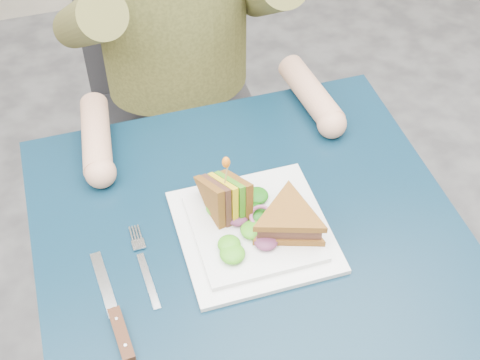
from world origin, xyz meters
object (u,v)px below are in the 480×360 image
object	(u,v)px
chair	(172,82)
knife	(118,324)
plate	(254,230)
table	(254,268)
fork	(145,268)
sandwich_upright	(227,199)
sandwich_flat	(289,221)

from	to	relation	value
chair	knife	world-z (taller)	chair
plate	knife	bearing A→B (deg)	-156.06
table	fork	size ratio (longest dim) A/B	4.18
table	fork	world-z (taller)	fork
plate	sandwich_upright	bearing A→B (deg)	128.20
table	sandwich_flat	xyz separation A→B (m)	(0.06, -0.01, 0.12)
table	chair	bearing A→B (deg)	90.00
table	plate	size ratio (longest dim) A/B	2.88
plate	sandwich_upright	xyz separation A→B (m)	(-0.04, 0.04, 0.05)
chair	fork	xyz separation A→B (m)	(-0.19, -0.71, 0.19)
sandwich_upright	table	bearing A→B (deg)	-64.44
plate	sandwich_flat	world-z (taller)	sandwich_flat
table	sandwich_flat	distance (m)	0.14
table	chair	world-z (taller)	chair
sandwich_flat	sandwich_upright	bearing A→B (deg)	142.25
table	plate	world-z (taller)	plate
sandwich_upright	sandwich_flat	bearing A→B (deg)	-37.75
sandwich_flat	sandwich_upright	xyz separation A→B (m)	(-0.09, 0.07, 0.01)
sandwich_flat	sandwich_upright	distance (m)	0.11
knife	sandwich_flat	bearing A→B (deg)	16.03
plate	sandwich_flat	xyz separation A→B (m)	(0.06, -0.03, 0.04)
sandwich_flat	fork	distance (m)	0.26
plate	sandwich_upright	distance (m)	0.07
plate	chair	bearing A→B (deg)	90.39
table	knife	xyz separation A→B (m)	(-0.26, -0.10, 0.09)
sandwich_flat	knife	world-z (taller)	sandwich_flat
table	sandwich_upright	world-z (taller)	sandwich_upright
plate	fork	xyz separation A→B (m)	(-0.20, -0.02, -0.01)
plate	sandwich_flat	size ratio (longest dim) A/B	1.44
chair	knife	bearing A→B (deg)	-107.70
sandwich_flat	knife	size ratio (longest dim) A/B	0.81
plate	knife	xyz separation A→B (m)	(-0.26, -0.12, -0.00)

